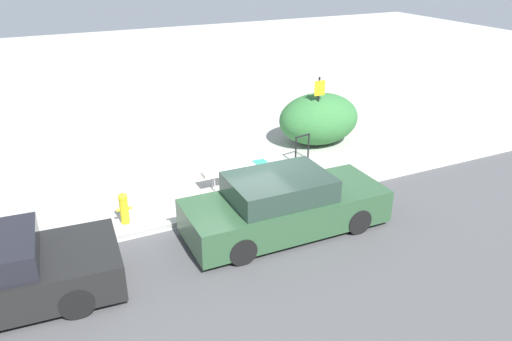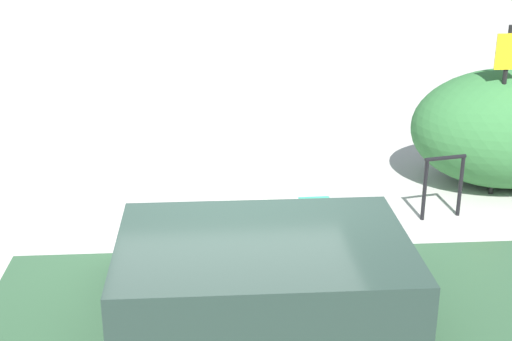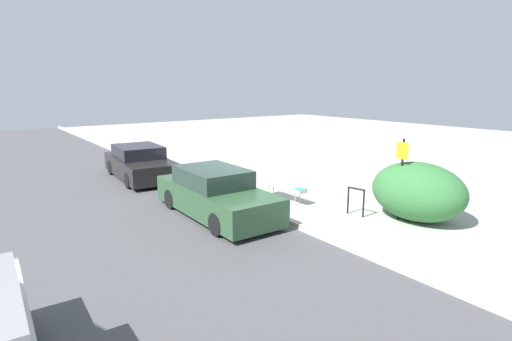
# 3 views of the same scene
# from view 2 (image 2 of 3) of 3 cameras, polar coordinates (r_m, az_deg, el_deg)

# --- Properties ---
(ground_plane) EXTENTS (60.00, 60.00, 0.00)m
(ground_plane) POSITION_cam_2_polar(r_m,az_deg,el_deg) (7.08, -1.64, -11.22)
(ground_plane) COLOR #ADAAA3
(curb) EXTENTS (60.00, 0.20, 0.13)m
(curb) POSITION_cam_2_polar(r_m,az_deg,el_deg) (7.05, -1.65, -10.77)
(curb) COLOR #A8A8A3
(curb) RESTS_ON ground_plane
(bench) EXTENTS (1.86, 0.37, 0.54)m
(bench) POSITION_cam_2_polar(r_m,az_deg,el_deg) (8.09, -0.34, -3.23)
(bench) COLOR #99999E
(bench) RESTS_ON ground_plane
(bike_rack) EXTENTS (0.55, 0.15, 0.83)m
(bike_rack) POSITION_cam_2_polar(r_m,az_deg,el_deg) (9.17, 14.76, -0.77)
(bike_rack) COLOR black
(bike_rack) RESTS_ON ground_plane
(sign_post) EXTENTS (0.36, 0.08, 2.30)m
(sign_post) POSITION_cam_2_polar(r_m,az_deg,el_deg) (9.88, 19.15, 5.67)
(sign_post) COLOR black
(sign_post) RESTS_ON ground_plane
(shrub_hedge) EXTENTS (2.69, 2.02, 1.64)m
(shrub_hedge) POSITION_cam_2_polar(r_m,az_deg,el_deg) (10.49, 19.48, 3.24)
(shrub_hedge) COLOR #337038
(shrub_hedge) RESTS_ON ground_plane
(parked_car_near) EXTENTS (4.59, 1.81, 1.38)m
(parked_car_near) POSITION_cam_2_polar(r_m,az_deg,el_deg) (5.70, 2.04, -12.32)
(parked_car_near) COLOR black
(parked_car_near) RESTS_ON ground_plane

